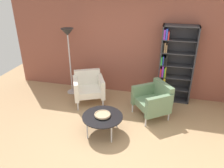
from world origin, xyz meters
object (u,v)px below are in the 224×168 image
(bookshelf_tall, at_px, (173,65))
(decorative_bowl, at_px, (102,115))
(coffee_table_low, at_px, (103,117))
(floor_lamp_torchiere, at_px, (68,40))
(armchair_spare_guest, at_px, (154,100))
(armchair_near_window, at_px, (88,87))

(bookshelf_tall, relative_size, decorative_bowl, 5.94)
(coffee_table_low, distance_m, decorative_bowl, 0.06)
(bookshelf_tall, distance_m, decorative_bowl, 2.22)
(coffee_table_low, relative_size, decorative_bowl, 2.50)
(coffee_table_low, relative_size, floor_lamp_torchiere, 0.46)
(coffee_table_low, relative_size, armchair_spare_guest, 0.84)
(bookshelf_tall, bearing_deg, coffee_table_low, -126.20)
(armchair_near_window, distance_m, floor_lamp_torchiere, 1.26)
(armchair_near_window, bearing_deg, floor_lamp_torchiere, 122.80)
(armchair_near_window, height_order, floor_lamp_torchiere, floor_lamp_torchiere)
(coffee_table_low, xyz_separation_m, floor_lamp_torchiere, (-1.30, 1.51, 1.08))
(coffee_table_low, distance_m, armchair_spare_guest, 1.27)
(armchair_near_window, relative_size, armchair_spare_guest, 0.97)
(bookshelf_tall, distance_m, coffee_table_low, 2.24)
(decorative_bowl, bearing_deg, armchair_near_window, 121.34)
(decorative_bowl, xyz_separation_m, armchair_near_window, (-0.69, 1.13, -0.02))
(floor_lamp_torchiere, bearing_deg, decorative_bowl, -49.21)
(armchair_near_window, bearing_deg, bookshelf_tall, -7.82)
(armchair_near_window, xyz_separation_m, armchair_spare_guest, (1.61, -0.25, 0.00))
(decorative_bowl, bearing_deg, floor_lamp_torchiere, 130.79)
(bookshelf_tall, height_order, floor_lamp_torchiere, bookshelf_tall)
(floor_lamp_torchiere, bearing_deg, armchair_near_window, -31.83)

